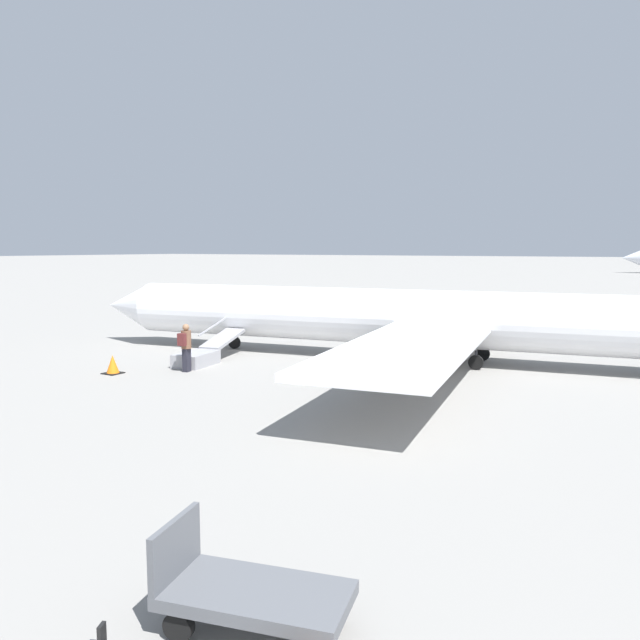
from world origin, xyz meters
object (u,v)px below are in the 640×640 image
at_px(airplane_main, 437,318).
at_px(boarding_stairs, 202,355).
at_px(luggage_cart, 246,592).
at_px(passenger, 186,344).

distance_m(airplane_main, boarding_stairs, 9.24).
relative_size(airplane_main, boarding_stairs, 7.37).
bearing_deg(luggage_cart, airplane_main, -90.35).
relative_size(passenger, luggage_cart, 0.73).
bearing_deg(airplane_main, passenger, 33.11).
height_order(airplane_main, passenger, airplane_main).
xyz_separation_m(boarding_stairs, passenger, (-0.59, 1.51, 0.65)).
relative_size(airplane_main, passenger, 17.44).
height_order(boarding_stairs, passenger, passenger).
height_order(passenger, luggage_cart, passenger).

